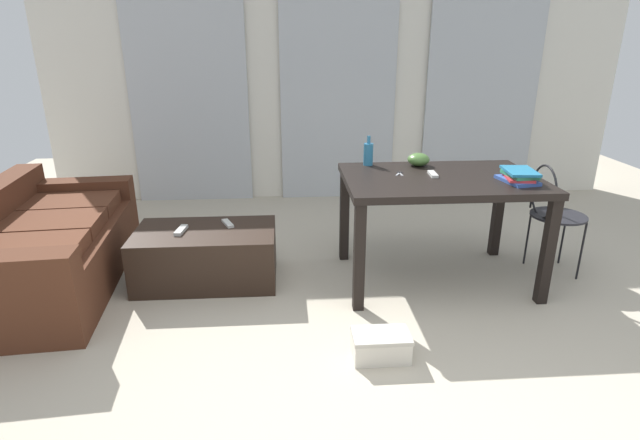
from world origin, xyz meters
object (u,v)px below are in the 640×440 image
(couch, at_px, (41,249))
(bowl, at_px, (419,159))
(shoebox, at_px, (381,345))
(book_stack, at_px, (519,176))
(wire_chair, at_px, (551,207))
(tv_remote_secondary, at_px, (228,223))
(tv_remote_primary, at_px, (181,230))
(tv_remote_on_table, at_px, (433,174))
(craft_table, at_px, (440,190))
(coffee_table, at_px, (207,255))
(scissors, at_px, (400,173))
(bottle_near, at_px, (368,154))

(couch, bearing_deg, bowl, 4.83)
(shoebox, bearing_deg, bowl, 68.76)
(book_stack, bearing_deg, bowl, 138.18)
(wire_chair, distance_m, bowl, 1.04)
(tv_remote_secondary, bearing_deg, tv_remote_primary, 178.22)
(couch, distance_m, book_stack, 3.37)
(tv_remote_primary, bearing_deg, tv_remote_on_table, 6.00)
(craft_table, distance_m, book_stack, 0.52)
(wire_chair, xyz_separation_m, tv_remote_secondary, (-2.40, 0.15, -0.12))
(couch, height_order, shoebox, couch)
(wire_chair, relative_size, tv_remote_on_table, 5.53)
(coffee_table, distance_m, shoebox, 1.53)
(couch, relative_size, bowl, 11.17)
(wire_chair, distance_m, scissors, 1.18)
(coffee_table, distance_m, tv_remote_primary, 0.27)
(coffee_table, bearing_deg, shoebox, -43.55)
(wire_chair, xyz_separation_m, bowl, (-0.95, 0.26, 0.31))
(couch, bearing_deg, coffee_table, 0.44)
(couch, distance_m, craft_table, 2.87)
(couch, xyz_separation_m, bottle_near, (2.38, 0.28, 0.59))
(scissors, xyz_separation_m, shoebox, (-0.30, -1.05, -0.72))
(craft_table, bearing_deg, wire_chair, 3.86)
(wire_chair, distance_m, tv_remote_primary, 2.72)
(tv_remote_on_table, bearing_deg, wire_chair, 4.62)
(bowl, bearing_deg, wire_chair, -15.51)
(craft_table, xyz_separation_m, wire_chair, (0.87, 0.06, -0.17))
(wire_chair, bearing_deg, tv_remote_secondary, 176.51)
(craft_table, height_order, tv_remote_primary, craft_table)
(scissors, distance_m, tv_remote_secondary, 1.32)
(couch, relative_size, craft_table, 1.36)
(coffee_table, xyz_separation_m, tv_remote_secondary, (0.16, 0.11, 0.21))
(coffee_table, distance_m, bottle_near, 1.43)
(tv_remote_primary, xyz_separation_m, tv_remote_secondary, (0.32, 0.12, -0.00))
(bowl, xyz_separation_m, scissors, (-0.19, -0.22, -0.05))
(coffee_table, relative_size, bottle_near, 4.53)
(couch, height_order, tv_remote_secondary, couch)
(coffee_table, xyz_separation_m, shoebox, (1.11, -1.05, -0.12))
(bottle_near, bearing_deg, wire_chair, -13.27)
(tv_remote_on_table, distance_m, tv_remote_primary, 1.84)
(couch, height_order, scissors, scissors)
(tv_remote_secondary, bearing_deg, couch, 162.10)
(craft_table, bearing_deg, shoebox, -121.22)
(couch, xyz_separation_m, tv_remote_primary, (0.99, -0.01, 0.12))
(coffee_table, distance_m, book_stack, 2.27)
(bowl, relative_size, tv_remote_on_table, 1.08)
(wire_chair, bearing_deg, tv_remote_on_table, -178.26)
(craft_table, xyz_separation_m, bowl, (-0.08, 0.32, 0.15))
(couch, xyz_separation_m, coffee_table, (1.16, 0.01, -0.09))
(coffee_table, xyz_separation_m, wire_chair, (2.55, -0.04, 0.33))
(tv_remote_on_table, bearing_deg, tv_remote_primary, -178.74)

